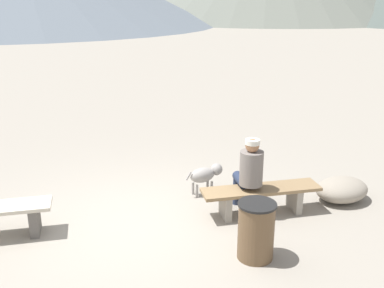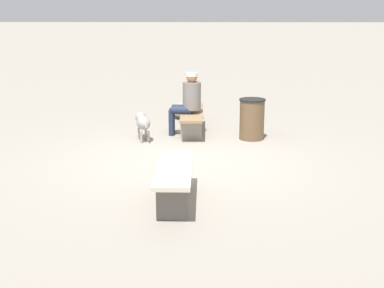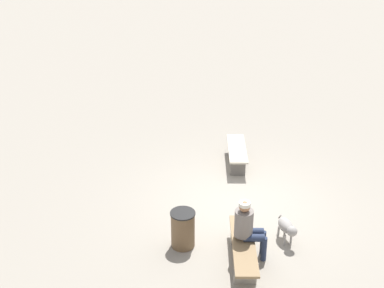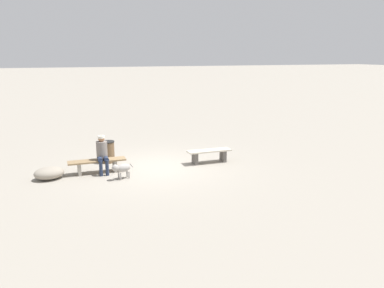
% 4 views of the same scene
% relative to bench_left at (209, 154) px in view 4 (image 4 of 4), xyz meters
% --- Properties ---
extents(ground, '(210.00, 210.00, 0.06)m').
position_rel_bench_left_xyz_m(ground, '(1.92, -0.05, -0.36)').
color(ground, gray).
extents(bench_left, '(1.60, 0.45, 0.48)m').
position_rel_bench_left_xyz_m(bench_left, '(0.00, 0.00, 0.00)').
color(bench_left, '#605B56').
rests_on(bench_left, ground).
extents(bench_right, '(1.86, 0.44, 0.44)m').
position_rel_bench_left_xyz_m(bench_right, '(3.93, -0.13, -0.01)').
color(bench_right, gray).
rests_on(bench_right, ground).
extents(seated_person, '(0.36, 0.63, 1.25)m').
position_rel_bench_left_xyz_m(seated_person, '(3.76, -0.05, 0.39)').
color(seated_person, slate).
rests_on(seated_person, ground).
extents(dog, '(0.69, 0.37, 0.51)m').
position_rel_bench_left_xyz_m(dog, '(3.28, 0.79, 0.02)').
color(dog, gray).
rests_on(dog, ground).
extents(trash_bin, '(0.50, 0.50, 0.78)m').
position_rel_bench_left_xyz_m(trash_bin, '(3.42, -1.29, 0.06)').
color(trash_bin, brown).
rests_on(trash_bin, ground).
extents(boulder, '(1.05, 0.89, 0.39)m').
position_rel_bench_left_xyz_m(boulder, '(5.43, 0.03, -0.14)').
color(boulder, gray).
rests_on(boulder, ground).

